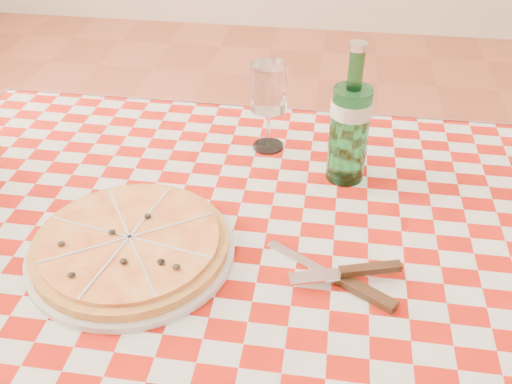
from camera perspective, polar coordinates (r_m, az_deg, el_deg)
dining_table at (r=0.93m, az=0.68°, el=-10.22°), size 1.20×0.80×0.75m
tablecloth at (r=0.86m, az=0.73°, el=-5.88°), size 1.30×0.90×0.01m
pizza_plate at (r=0.86m, az=-12.44°, el=-5.04°), size 0.36×0.36×0.04m
water_bottle at (r=0.96m, az=9.47°, el=7.64°), size 0.07×0.07×0.25m
wine_glass at (r=1.05m, az=1.27°, el=8.44°), size 0.09×0.09×0.17m
cutlery at (r=0.81m, az=8.28°, el=-8.19°), size 0.24×0.20×0.02m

